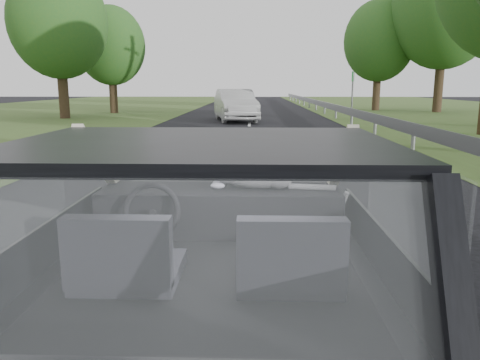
# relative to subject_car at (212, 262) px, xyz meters

# --- Properties ---
(subject_car) EXTENTS (1.80, 4.00, 1.45)m
(subject_car) POSITION_rel_subject_car_xyz_m (0.00, 0.00, 0.00)
(subject_car) COLOR black
(subject_car) RESTS_ON ground
(dashboard) EXTENTS (1.58, 0.45, 0.30)m
(dashboard) POSITION_rel_subject_car_xyz_m (0.00, 0.62, 0.12)
(dashboard) COLOR black
(dashboard) RESTS_ON subject_car
(driver_seat) EXTENTS (0.50, 0.72, 0.42)m
(driver_seat) POSITION_rel_subject_car_xyz_m (-0.40, -0.29, 0.16)
(driver_seat) COLOR black
(driver_seat) RESTS_ON subject_car
(passenger_seat) EXTENTS (0.50, 0.72, 0.42)m
(passenger_seat) POSITION_rel_subject_car_xyz_m (0.40, -0.29, 0.16)
(passenger_seat) COLOR black
(passenger_seat) RESTS_ON subject_car
(steering_wheel) EXTENTS (0.36, 0.36, 0.04)m
(steering_wheel) POSITION_rel_subject_car_xyz_m (-0.40, 0.33, 0.20)
(steering_wheel) COLOR black
(steering_wheel) RESTS_ON dashboard
(cat) EXTENTS (0.65, 0.24, 0.29)m
(cat) POSITION_rel_subject_car_xyz_m (0.24, 0.64, 0.37)
(cat) COLOR #959597
(cat) RESTS_ON dashboard
(guardrail) EXTENTS (0.05, 90.00, 0.32)m
(guardrail) POSITION_rel_subject_car_xyz_m (4.30, 10.00, -0.15)
(guardrail) COLOR gray
(guardrail) RESTS_ON ground
(other_car) EXTENTS (2.64, 4.86, 1.51)m
(other_car) POSITION_rel_subject_car_xyz_m (-0.69, 20.13, 0.03)
(other_car) COLOR #B5B5B5
(other_car) RESTS_ON ground
(highway_sign) EXTENTS (0.40, 0.99, 2.53)m
(highway_sign) POSITION_rel_subject_car_xyz_m (6.30, 27.36, 0.54)
(highway_sign) COLOR #186E2A
(highway_sign) RESTS_ON ground
(tree_2) EXTENTS (5.80, 5.80, 7.10)m
(tree_2) POSITION_rel_subject_car_xyz_m (8.53, 30.30, 2.82)
(tree_2) COLOR #285D23
(tree_2) RESTS_ON ground
(tree_3) EXTENTS (7.70, 7.70, 9.74)m
(tree_3) POSITION_rel_subject_car_xyz_m (11.88, 28.16, 4.15)
(tree_3) COLOR #285D23
(tree_3) RESTS_ON ground
(tree_5) EXTENTS (6.24, 6.24, 7.34)m
(tree_5) POSITION_rel_subject_car_xyz_m (-9.61, 21.70, 2.95)
(tree_5) COLOR #285D23
(tree_5) RESTS_ON ground
(tree_6) EXTENTS (4.26, 4.26, 6.20)m
(tree_6) POSITION_rel_subject_car_xyz_m (-8.46, 26.51, 2.38)
(tree_6) COLOR #285D23
(tree_6) RESTS_ON ground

